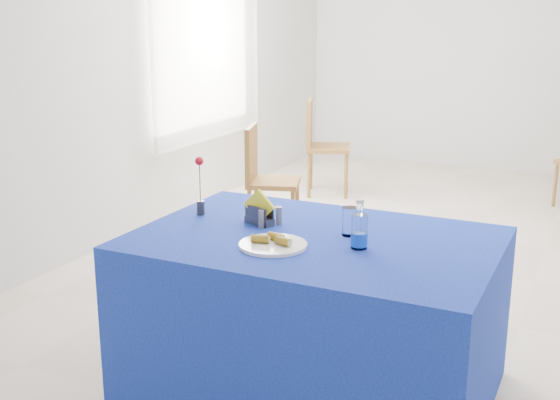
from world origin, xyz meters
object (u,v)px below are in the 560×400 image
object	(u,v)px
blue_table	(314,315)
chair_win_a	(264,173)
chair_win_b	(320,140)
water_bottle	(359,232)
plate	(273,245)

from	to	relation	value
blue_table	chair_win_a	bearing A→B (deg)	122.40
blue_table	chair_win_b	xyz separation A→B (m)	(-1.41, 3.48, 0.16)
chair_win_b	blue_table	bearing A→B (deg)	-178.39
blue_table	chair_win_a	world-z (taller)	chair_win_a
blue_table	water_bottle	bearing A→B (deg)	-15.38
water_bottle	plate	bearing A→B (deg)	-157.28
water_bottle	chair_win_a	bearing A→B (deg)	125.94
plate	chair_win_a	distance (m)	2.55
blue_table	chair_win_a	xyz separation A→B (m)	(-1.29, 2.03, 0.13)
plate	chair_win_a	size ratio (longest dim) A/B	0.33
chair_win_a	blue_table	bearing A→B (deg)	-166.00
plate	chair_win_a	bearing A→B (deg)	117.81
plate	chair_win_a	xyz separation A→B (m)	(-1.18, 2.24, -0.26)
plate	chair_win_b	size ratio (longest dim) A/B	0.32
blue_table	water_bottle	size ratio (longest dim) A/B	7.44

